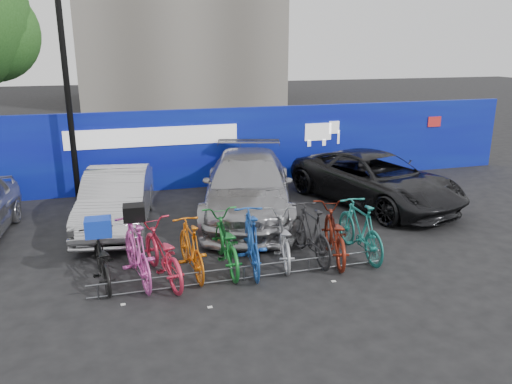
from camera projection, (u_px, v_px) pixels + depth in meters
name	position (u px, v px, depth m)	size (l,w,h in m)	color
ground	(236.00, 267.00, 9.87)	(100.00, 100.00, 0.00)	black
hoarding	(188.00, 149.00, 15.06)	(22.00, 0.18, 2.40)	#0B0E9C
lamppost	(67.00, 83.00, 13.06)	(0.25, 0.50, 6.11)	black
bike_rack	(244.00, 273.00, 9.28)	(5.60, 0.03, 0.30)	#595B60
car_1	(117.00, 199.00, 11.93)	(1.45, 4.15, 1.37)	#A5A6A9
car_2	(248.00, 186.00, 12.68)	(2.20, 5.40, 1.57)	#9B9BA0
car_3	(375.00, 179.00, 13.63)	(2.34, 5.08, 1.41)	black
bike_0	(101.00, 259.00, 9.11)	(0.62, 1.77, 0.93)	black
bike_1	(137.00, 251.00, 9.16)	(0.56, 2.00, 1.20)	#E352B5
bike_2	(162.00, 253.00, 9.22)	(0.71, 2.03, 1.07)	#D32845
bike_3	(191.00, 248.00, 9.46)	(0.50, 1.78, 1.07)	orange
bike_4	(225.00, 242.00, 9.74)	(0.71, 2.04, 1.07)	#177028
bike_5	(251.00, 240.00, 9.66)	(0.56, 1.98, 1.19)	#1B49A0
bike_6	(283.00, 238.00, 10.04)	(0.66, 1.89, 0.99)	#9D9EA3
bike_7	(311.00, 232.00, 10.13)	(0.54, 1.90, 1.14)	#232325
bike_8	(334.00, 233.00, 10.18)	(0.72, 2.05, 1.08)	maroon
bike_9	(360.00, 229.00, 10.28)	(0.55, 1.96, 1.18)	#1E7A71
cargo_crate	(98.00, 227.00, 8.94)	(0.46, 0.35, 0.33)	#1235BE
cargo_topcase	(134.00, 213.00, 8.95)	(0.38, 0.34, 0.28)	black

